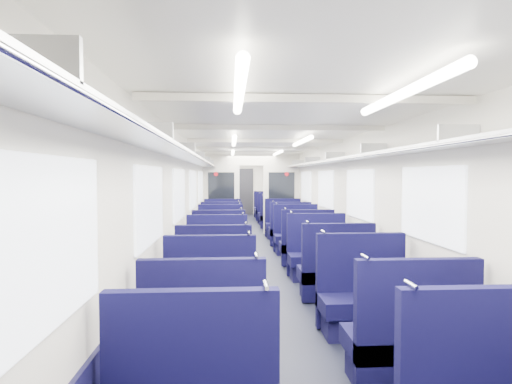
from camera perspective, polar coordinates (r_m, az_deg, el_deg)
name	(u,v)px	position (r m, az deg, el deg)	size (l,w,h in m)	color
floor	(258,252)	(9.46, 0.27, -8.14)	(2.80, 18.00, 0.01)	black
ceiling	(258,146)	(9.33, 0.28, 6.20)	(2.80, 18.00, 0.01)	white
wall_left	(194,200)	(9.34, -8.33, -1.04)	(0.02, 18.00, 2.35)	beige
dado_left	(195,237)	(9.42, -8.21, -6.06)	(0.03, 17.90, 0.70)	black
wall_right	(320,199)	(9.52, 8.72, -0.98)	(0.02, 18.00, 2.35)	beige
dado_right	(320,236)	(9.60, 8.60, -5.91)	(0.03, 17.90, 0.70)	black
wall_far	(244,188)	(18.31, -1.57, 0.59)	(2.80, 0.02, 2.35)	beige
luggage_rack_left	(203,163)	(9.31, -7.21, 3.87)	(0.36, 17.40, 0.18)	#B2B5BA
luggage_rack_right	(312,164)	(9.47, 7.64, 3.84)	(0.36, 17.40, 0.18)	#B2B5BA
windows	(259,189)	(8.86, 0.47, 0.39)	(2.78, 15.60, 0.75)	white
ceiling_fittings	(259,148)	(9.07, 0.38, 5.93)	(2.70, 16.06, 0.11)	beige
end_door	(245,192)	(18.25, -1.57, 0.04)	(0.75, 0.06, 2.00)	black
bulkhead	(251,192)	(12.22, -0.62, 0.03)	(2.80, 0.10, 2.35)	beige
seat_4	(204,345)	(3.64, -7.11, -19.91)	(0.99, 0.54, 1.10)	#0C0A33
seat_5	(410,346)	(3.81, 20.10, -18.95)	(0.99, 0.54, 1.10)	#0C0A33
seat_6	(210,307)	(4.57, -6.30, -15.20)	(0.99, 0.54, 1.10)	#0C0A33
seat_7	(364,302)	(4.85, 14.40, -14.24)	(0.99, 0.54, 1.10)	#0C0A33
seat_8	(214,279)	(5.73, -5.70, -11.60)	(0.99, 0.54, 1.10)	#0C0A33
seat_9	(336,275)	(5.99, 10.73, -11.02)	(0.99, 0.54, 1.10)	#0C0A33
seat_10	(217,261)	(6.86, -5.32, -9.28)	(0.99, 0.54, 1.10)	#0C0A33
seat_11	(318,258)	(7.13, 8.33, -8.85)	(0.99, 0.54, 1.10)	#0C0A33
seat_12	(219,248)	(8.03, -5.05, -7.58)	(0.99, 0.54, 1.10)	#0C0A33
seat_13	(306,247)	(8.12, 6.84, -7.47)	(0.99, 0.54, 1.10)	#0C0A33
seat_14	(220,238)	(9.26, -4.83, -6.26)	(0.99, 0.54, 1.10)	#0C0A33
seat_15	(296,238)	(9.32, 5.47, -6.20)	(0.99, 0.54, 1.10)	#0C0A33
seat_16	(222,231)	(10.38, -4.69, -5.33)	(0.99, 0.54, 1.10)	#0C0A33
seat_17	(290,232)	(10.32, 4.59, -5.38)	(0.99, 0.54, 1.10)	#0C0A33
seat_18	(222,226)	(11.38, -4.58, -4.66)	(0.99, 0.54, 1.10)	#0C0A33
seat_19	(283,226)	(11.54, 3.72, -4.56)	(0.99, 0.54, 1.10)	#0C0A33
seat_20	(224,219)	(13.42, -4.41, -3.60)	(0.99, 0.54, 1.10)	#0C0A33
seat_21	(275,218)	(13.57, 2.63, -3.53)	(0.99, 0.54, 1.10)	#0C0A33
seat_22	(224,215)	(14.71, -4.33, -3.09)	(0.99, 0.54, 1.10)	#0C0A33
seat_23	(272,215)	(14.67, 2.17, -3.10)	(0.99, 0.54, 1.10)	#0C0A33
seat_24	(225,212)	(15.77, -4.28, -2.73)	(0.99, 0.54, 1.10)	#0C0A33
seat_25	(269,212)	(15.90, 1.73, -2.68)	(0.99, 0.54, 1.10)	#0C0A33
seat_26	(225,210)	(16.85, -4.22, -2.41)	(0.99, 0.54, 1.10)	#0C0A33
seat_27	(266,210)	(16.87, 1.43, -2.40)	(0.99, 0.54, 1.10)	#0C0A33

